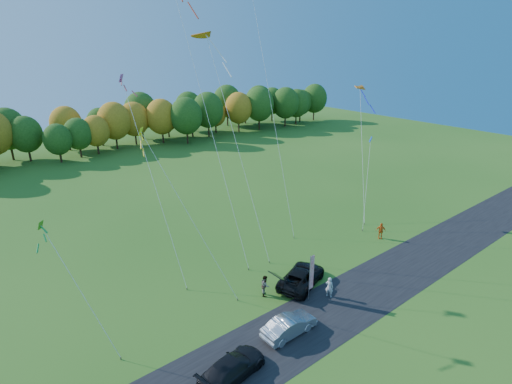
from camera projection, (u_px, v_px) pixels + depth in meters
ground at (299, 286)px, 34.57m from camera, size 160.00×160.00×0.00m
asphalt_strip at (334, 309)px, 31.64m from camera, size 90.00×6.00×0.01m
tree_line at (94, 155)px, 74.86m from camera, size 116.00×12.00×10.00m
black_suv at (302, 277)px, 34.62m from camera, size 6.15×4.40×1.56m
silver_sedan at (289, 326)px, 28.71m from camera, size 4.39×1.56×1.44m
dark_truck_a at (232, 368)px, 25.00m from camera, size 5.20×2.83×1.43m
person_tailgate_a at (329, 287)px, 32.92m from camera, size 0.67×0.78×1.81m
person_tailgate_b at (265, 285)px, 33.16m from camera, size 1.06×1.11×1.80m
person_east at (381, 231)px, 42.78m from camera, size 1.04×1.07×1.80m
feather_flag at (311, 272)px, 32.13m from camera, size 0.54×0.11×4.05m
kite_delta_blue at (206, 108)px, 35.68m from camera, size 3.53×11.25×27.74m
kite_parafoil_orange at (268, 89)px, 43.61m from camera, size 5.43×13.71×30.54m
kite_delta_red at (232, 126)px, 37.65m from camera, size 2.97×10.23×22.24m
kite_parafoil_rainbow at (362, 152)px, 48.45m from camera, size 8.26×8.02×15.05m
kite_diamond_yellow at (192, 220)px, 30.70m from camera, size 5.23×5.57×14.38m
kite_diamond_green at (81, 292)px, 25.88m from camera, size 2.94×4.88×9.55m
kite_diamond_pink at (153, 181)px, 34.05m from camera, size 1.14×9.02×17.66m
kite_diamond_blue_low at (367, 184)px, 45.32m from camera, size 4.49×3.48×10.00m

